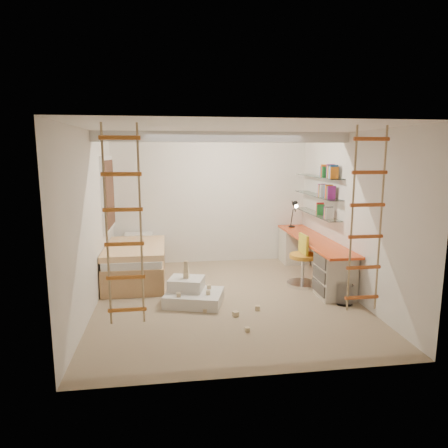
{
  "coord_description": "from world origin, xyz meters",
  "views": [
    {
      "loc": [
        -0.88,
        -5.95,
        2.28
      ],
      "look_at": [
        0.0,
        0.3,
        1.15
      ],
      "focal_mm": 32.0,
      "sensor_mm": 36.0,
      "label": 1
    }
  ],
  "objects": [
    {
      "name": "floor",
      "position": [
        0.0,
        0.0,
        0.0
      ],
      "size": [
        4.5,
        4.5,
        0.0
      ],
      "primitive_type": "plane",
      "color": "#957C60",
      "rests_on": "ground"
    },
    {
      "name": "ceiling_beam",
      "position": [
        0.0,
        0.3,
        2.52
      ],
      "size": [
        4.0,
        0.18,
        0.16
      ],
      "primitive_type": "cube",
      "color": "white",
      "rests_on": "ceiling"
    },
    {
      "name": "window_frame",
      "position": [
        -1.97,
        1.5,
        1.55
      ],
      "size": [
        0.06,
        1.15,
        1.35
      ],
      "primitive_type": "cube",
      "color": "white",
      "rests_on": "wall_left"
    },
    {
      "name": "window_blind",
      "position": [
        -1.93,
        1.5,
        1.55
      ],
      "size": [
        0.02,
        1.0,
        1.2
      ],
      "primitive_type": "cube",
      "color": "#4C2D1E",
      "rests_on": "window_frame"
    },
    {
      "name": "rope_ladder_left",
      "position": [
        -1.35,
        -1.75,
        1.52
      ],
      "size": [
        0.41,
        0.04,
        2.13
      ],
      "primitive_type": null,
      "color": "#C26C21",
      "rests_on": "ceiling"
    },
    {
      "name": "rope_ladder_right",
      "position": [
        1.35,
        -1.75,
        1.52
      ],
      "size": [
        0.41,
        0.04,
        2.13
      ],
      "primitive_type": null,
      "color": "#C44A21",
      "rests_on": "ceiling"
    },
    {
      "name": "waste_bin",
      "position": [
        1.75,
        -0.48,
        0.15
      ],
      "size": [
        0.25,
        0.25,
        0.31
      ],
      "primitive_type": "cylinder",
      "color": "white",
      "rests_on": "floor"
    },
    {
      "name": "desk",
      "position": [
        1.72,
        0.86,
        0.4
      ],
      "size": [
        0.56,
        2.8,
        0.75
      ],
      "color": "#EF4F1C",
      "rests_on": "floor"
    },
    {
      "name": "shelves",
      "position": [
        1.87,
        1.13,
        1.5
      ],
      "size": [
        0.25,
        1.8,
        0.71
      ],
      "color": "white",
      "rests_on": "wall_right"
    },
    {
      "name": "bed",
      "position": [
        -1.48,
        1.23,
        0.33
      ],
      "size": [
        1.02,
        2.0,
        0.69
      ],
      "color": "#AD7F51",
      "rests_on": "floor"
    },
    {
      "name": "task_lamp",
      "position": [
        1.67,
        1.82,
        1.14
      ],
      "size": [
        0.14,
        0.36,
        0.57
      ],
      "color": "black",
      "rests_on": "desk"
    },
    {
      "name": "swivel_chair",
      "position": [
        1.4,
        0.45,
        0.33
      ],
      "size": [
        0.55,
        0.55,
        0.91
      ],
      "color": "orange",
      "rests_on": "floor"
    },
    {
      "name": "play_platform",
      "position": [
        -0.55,
        -0.1,
        0.15
      ],
      "size": [
        0.99,
        0.86,
        0.37
      ],
      "color": "silver",
      "rests_on": "floor"
    },
    {
      "name": "toy_blocks",
      "position": [
        -0.32,
        -0.35,
        0.25
      ],
      "size": [
        1.21,
        1.29,
        0.64
      ],
      "color": "#CCB284",
      "rests_on": "floor"
    },
    {
      "name": "books",
      "position": [
        1.87,
        1.13,
        1.66
      ],
      "size": [
        0.14,
        0.7,
        0.92
      ],
      "color": "white",
      "rests_on": "shelves"
    }
  ]
}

